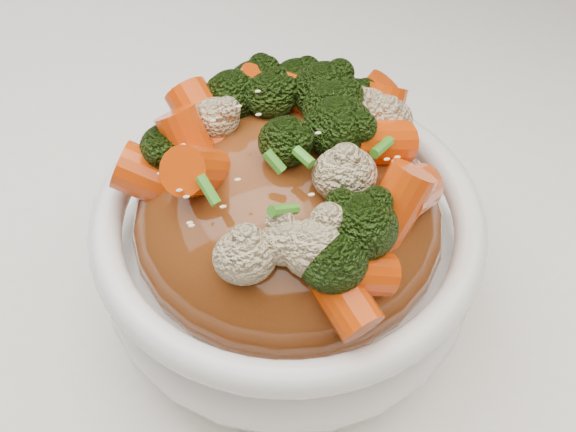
{
  "coord_description": "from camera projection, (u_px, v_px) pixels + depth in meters",
  "views": [
    {
      "loc": [
        -0.01,
        -0.27,
        1.1
      ],
      "look_at": [
        0.04,
        -0.03,
        0.82
      ],
      "focal_mm": 42.0,
      "sensor_mm": 36.0,
      "label": 1
    }
  ],
  "objects": [
    {
      "name": "broccoli",
      "position": [
        288.0,
        138.0,
        0.33
      ],
      "size": [
        0.2,
        0.2,
        0.04
      ],
      "primitive_type": null,
      "rotation": [
        0.0,
        0.0,
        0.18
      ],
      "color": "black",
      "rests_on": "sauce_base"
    },
    {
      "name": "bowl",
      "position": [
        288.0,
        252.0,
        0.4
      ],
      "size": [
        0.25,
        0.25,
        0.08
      ],
      "primitive_type": null,
      "rotation": [
        0.0,
        0.0,
        0.18
      ],
      "color": "white",
      "rests_on": "tablecloth"
    },
    {
      "name": "cauliflower",
      "position": [
        288.0,
        141.0,
        0.33
      ],
      "size": [
        0.2,
        0.2,
        0.04
      ],
      "primitive_type": null,
      "rotation": [
        0.0,
        0.0,
        0.18
      ],
      "color": "beige",
      "rests_on": "sauce_base"
    },
    {
      "name": "tablecloth",
      "position": [
        222.0,
        284.0,
        0.46
      ],
      "size": [
        1.2,
        0.8,
        0.04
      ],
      "primitive_type": "cube",
      "color": "white",
      "rests_on": "dining_table"
    },
    {
      "name": "carrots",
      "position": [
        288.0,
        137.0,
        0.33
      ],
      "size": [
        0.2,
        0.2,
        0.05
      ],
      "primitive_type": null,
      "rotation": [
        0.0,
        0.0,
        0.18
      ],
      "color": "#D24006",
      "rests_on": "sauce_base"
    },
    {
      "name": "scallions",
      "position": [
        288.0,
        135.0,
        0.33
      ],
      "size": [
        0.15,
        0.15,
        0.02
      ],
      "primitive_type": null,
      "rotation": [
        0.0,
        0.0,
        0.18
      ],
      "color": "#398C20",
      "rests_on": "sauce_base"
    },
    {
      "name": "sesame_seeds",
      "position": [
        288.0,
        135.0,
        0.33
      ],
      "size": [
        0.18,
        0.18,
        0.01
      ],
      "primitive_type": null,
      "rotation": [
        0.0,
        0.0,
        0.18
      ],
      "color": "beige",
      "rests_on": "sauce_base"
    },
    {
      "name": "sauce_base",
      "position": [
        288.0,
        220.0,
        0.37
      ],
      "size": [
        0.2,
        0.2,
        0.09
      ],
      "primitive_type": "ellipsoid",
      "rotation": [
        0.0,
        0.0,
        0.18
      ],
      "color": "#662F11",
      "rests_on": "bowl"
    }
  ]
}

